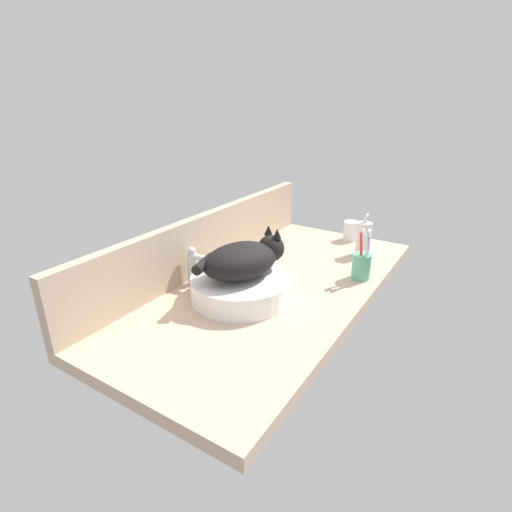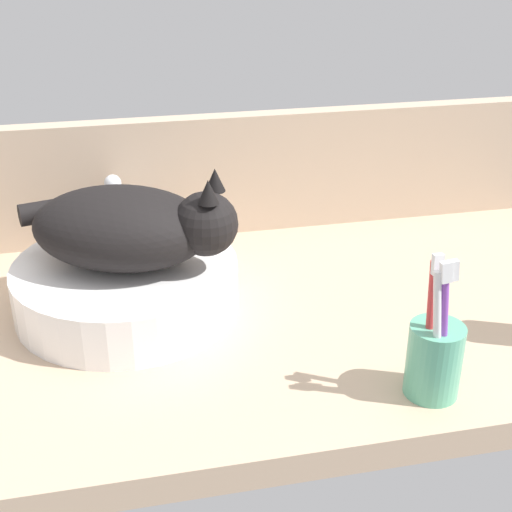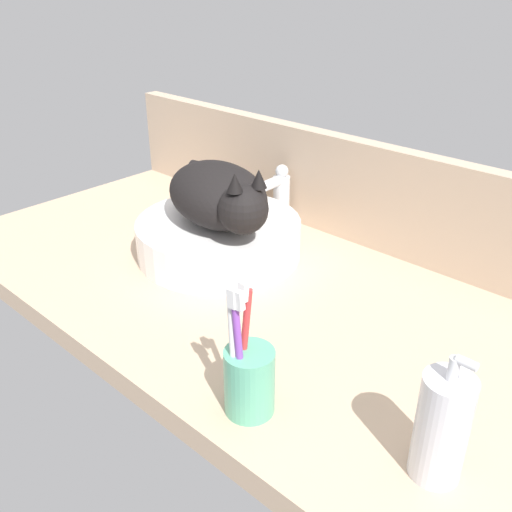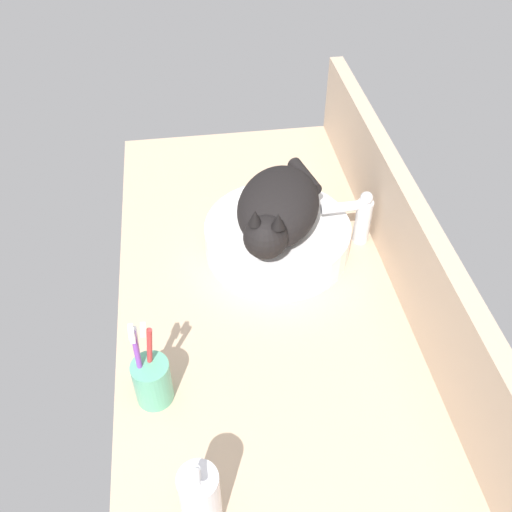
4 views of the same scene
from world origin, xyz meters
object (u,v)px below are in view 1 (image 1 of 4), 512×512
water_glass (351,232)px  soap_dispenser (364,238)px  faucet (195,265)px  sink_basin (241,287)px  toothbrush_cup (362,265)px  cat (244,259)px

water_glass → soap_dispenser: bearing=-144.2°
faucet → water_glass: faucet is taller
sink_basin → toothbrush_cup: bearing=-39.0°
sink_basin → faucet: size_ratio=2.35×
sink_basin → toothbrush_cup: (34.46, -27.86, 1.56)cm
faucet → soap_dispenser: size_ratio=0.81×
toothbrush_cup → faucet: bearing=127.2°
sink_basin → toothbrush_cup: size_ratio=1.71×
faucet → toothbrush_cup: 57.99cm
toothbrush_cup → cat: bearing=140.4°
faucet → water_glass: (71.89, -28.91, -3.62)cm
sink_basin → cat: size_ratio=1.06×
water_glass → sink_basin: bearing=171.5°
sink_basin → cat: (1.31, -0.41, 9.41)cm
toothbrush_cup → water_glass: size_ratio=2.20×
faucet → water_glass: 77.57cm
sink_basin → soap_dispenser: bearing=-20.1°
cat → water_glass: 71.36cm
soap_dispenser → water_glass: soap_dispenser is taller
sink_basin → toothbrush_cup: 44.34cm
cat → faucet: bearing=95.7°
cat → water_glass: bearing=-8.3°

